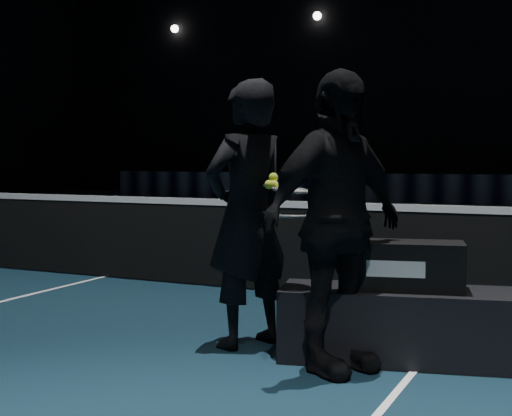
{
  "coord_description": "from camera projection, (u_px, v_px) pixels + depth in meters",
  "views": [
    {
      "loc": [
        5.12,
        -6.68,
        1.38
      ],
      "look_at": [
        2.99,
        -2.17,
        1.03
      ],
      "focal_mm": 50.0,
      "sensor_mm": 36.0,
      "label": 1
    }
  ],
  "objects": [
    {
      "name": "floor",
      "position": [
        104.0,
        277.0,
        8.3
      ],
      "size": [
        36.0,
        36.0,
        0.0
      ],
      "primitive_type": "plane",
      "color": "#0D2630",
      "rests_on": "ground"
    },
    {
      "name": "wall_back",
      "position": [
        430.0,
        52.0,
        24.19
      ],
      "size": [
        30.0,
        0.0,
        30.0
      ],
      "primitive_type": "plane",
      "rotation": [
        1.57,
        0.0,
        0.0
      ],
      "color": "black",
      "rests_on": "ground"
    },
    {
      "name": "court_lines",
      "position": [
        104.0,
        277.0,
        8.3
      ],
      "size": [
        10.98,
        23.78,
        0.01
      ],
      "primitive_type": null,
      "color": "white",
      "rests_on": "floor"
    },
    {
      "name": "net_mesh",
      "position": [
        103.0,
        239.0,
        8.27
      ],
      "size": [
        12.8,
        0.02,
        0.86
      ],
      "primitive_type": "cube",
      "color": "black",
      "rests_on": "floor"
    },
    {
      "name": "net_tape",
      "position": [
        103.0,
        199.0,
        8.24
      ],
      "size": [
        12.8,
        0.03,
        0.07
      ],
      "primitive_type": "cube",
      "color": "white",
      "rests_on": "net_mesh"
    },
    {
      "name": "sponsor_backdrop",
      "position": [
        411.0,
        188.0,
        22.25
      ],
      "size": [
        22.0,
        0.15,
        0.9
      ],
      "primitive_type": "cube",
      "color": "black",
      "rests_on": "floor"
    },
    {
      "name": "fixtures_far",
      "position": [
        429.0,
        6.0,
        23.91
      ],
      "size": [
        20.0,
        0.3,
        0.3
      ],
      "primitive_type": null,
      "color": "white",
      "rests_on": "wall_back"
    },
    {
      "name": "player_bench",
      "position": [
        401.0,
        325.0,
        4.87
      ],
      "size": [
        1.72,
        0.91,
        0.49
      ],
      "primitive_type": "cube",
      "rotation": [
        0.0,
        0.0,
        0.23
      ],
      "color": "black",
      "rests_on": "floor"
    },
    {
      "name": "racket_bag",
      "position": [
        402.0,
        265.0,
        4.84
      ],
      "size": [
        0.88,
        0.53,
        0.33
      ],
      "primitive_type": "cube",
      "rotation": [
        0.0,
        0.0,
        0.23
      ],
      "color": "black",
      "rests_on": "player_bench"
    },
    {
      "name": "bag_signature",
      "position": [
        396.0,
        269.0,
        4.68
      ],
      "size": [
        0.37,
        0.09,
        0.11
      ],
      "primitive_type": "cube",
      "rotation": [
        0.0,
        0.0,
        0.23
      ],
      "color": "white",
      "rests_on": "racket_bag"
    },
    {
      "name": "player_a",
      "position": [
        247.0,
        214.0,
        5.2
      ],
      "size": [
        0.73,
        0.84,
        1.95
      ],
      "primitive_type": "imported",
      "rotation": [
        0.0,
        0.0,
        -2.02
      ],
      "color": "black",
      "rests_on": "floor"
    },
    {
      "name": "player_b",
      "position": [
        335.0,
        222.0,
        4.57
      ],
      "size": [
        0.94,
        1.24,
        1.95
      ],
      "primitive_type": "imported",
      "rotation": [
        0.0,
        0.0,
        1.11
      ],
      "color": "black",
      "rests_on": "floor"
    },
    {
      "name": "racket_lower",
      "position": [
        291.0,
        215.0,
        4.87
      ],
      "size": [
        0.71,
        0.46,
        0.03
      ],
      "primitive_type": null,
      "rotation": [
        0.0,
        0.0,
        -0.39
      ],
      "color": "black",
      "rests_on": "player_a"
    },
    {
      "name": "racket_upper",
      "position": [
        290.0,
        190.0,
        4.92
      ],
      "size": [
        0.71,
        0.42,
        0.1
      ],
      "primitive_type": null,
      "rotation": [
        0.0,
        0.1,
        -0.32
      ],
      "color": "black",
      "rests_on": "player_b"
    },
    {
      "name": "tennis_balls",
      "position": [
        272.0,
        183.0,
        5.0
      ],
      "size": [
        0.12,
        0.1,
        0.12
      ],
      "primitive_type": null,
      "color": "#CDD72D",
      "rests_on": "racket_upper"
    }
  ]
}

